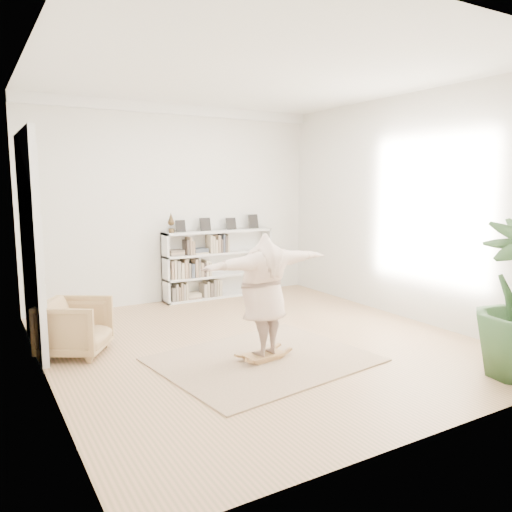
{
  "coord_description": "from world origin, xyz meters",
  "views": [
    {
      "loc": [
        -3.41,
        -5.77,
        2.19
      ],
      "look_at": [
        0.18,
        0.4,
        1.15
      ],
      "focal_mm": 35.0,
      "sensor_mm": 36.0,
      "label": 1
    }
  ],
  "objects_px": {
    "bookshelf": "(218,265)",
    "person": "(264,291)",
    "rocker_board": "(264,355)",
    "armchair": "(75,327)"
  },
  "relations": [
    {
      "from": "bookshelf",
      "to": "person",
      "type": "height_order",
      "value": "bookshelf"
    },
    {
      "from": "bookshelf",
      "to": "person",
      "type": "bearing_deg",
      "value": -107.05
    },
    {
      "from": "rocker_board",
      "to": "person",
      "type": "relative_size",
      "value": 0.29
    },
    {
      "from": "person",
      "to": "rocker_board",
      "type": "bearing_deg",
      "value": 82.25
    },
    {
      "from": "rocker_board",
      "to": "bookshelf",
      "type": "bearing_deg",
      "value": 65.2
    },
    {
      "from": "rocker_board",
      "to": "person",
      "type": "bearing_deg",
      "value": 82.25
    },
    {
      "from": "armchair",
      "to": "bookshelf",
      "type": "bearing_deg",
      "value": -23.65
    },
    {
      "from": "armchair",
      "to": "rocker_board",
      "type": "height_order",
      "value": "armchair"
    },
    {
      "from": "bookshelf",
      "to": "person",
      "type": "distance_m",
      "value": 3.64
    },
    {
      "from": "armchair",
      "to": "rocker_board",
      "type": "bearing_deg",
      "value": -93.2
    }
  ]
}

